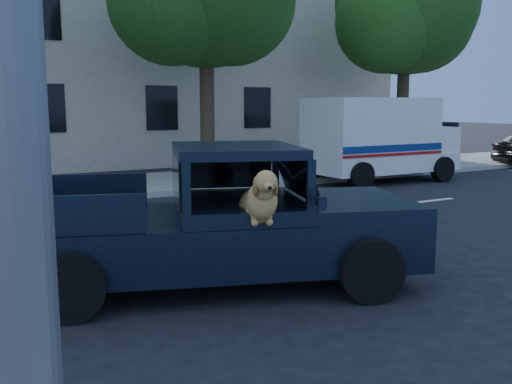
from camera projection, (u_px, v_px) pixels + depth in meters
ground at (169, 296)px, 6.96m from camera, size 120.00×120.00×0.00m
far_sidewalk at (40, 192)px, 14.84m from camera, size 60.00×4.00×0.15m
lane_stripes at (203, 227)px, 10.86m from camera, size 21.60×0.14×0.01m
street_tree_right at (406, 10)px, 20.74m from camera, size 6.00×5.20×8.60m
building_main at (83, 47)px, 21.91m from camera, size 26.00×6.00×9.00m
pickup_truck at (211, 239)px, 7.28m from camera, size 5.41×3.49×1.81m
mail_truck at (378, 145)px, 17.20m from camera, size 4.60×2.35×2.52m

